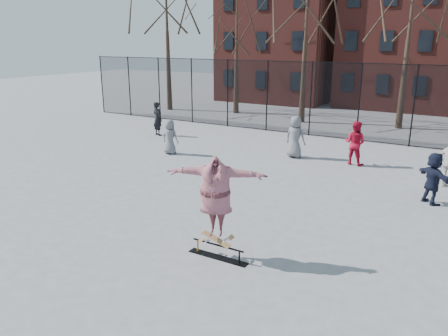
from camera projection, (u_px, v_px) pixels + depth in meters
The scene contains 11 objects.
ground at pixel (200, 221), 12.74m from camera, with size 100.00×100.00×0.00m, color slate.
skate_rail at pixel (218, 252), 10.56m from camera, with size 1.59×0.24×0.35m.
skateboard at pixel (216, 242), 10.50m from camera, with size 0.84×0.20×0.10m, color #97603C, non-canonical shape.
skater at pixel (216, 202), 10.22m from camera, with size 2.39×0.65×1.94m, color #693E9B.
bystander_grey at pixel (170, 137), 20.02m from camera, with size 0.78×0.51×1.59m, color slate.
bystander_black at pixel (158, 119), 23.96m from camera, with size 0.67×0.44×1.84m, color black.
bystander_red at pixel (355, 143), 18.29m from camera, with size 0.90×0.70×1.85m, color #AE0F27.
bystander_navy at pixel (433, 178), 13.89m from camera, with size 1.57×0.50×1.69m, color black.
bystander_extra at pixel (295, 137), 19.38m from camera, with size 0.91×0.59×1.87m, color slate.
fence at pixel (336, 100), 22.90m from camera, with size 34.03×0.07×4.00m.
rowhouses at pixel (402, 26), 32.15m from camera, with size 29.00×7.00×13.00m.
Camera 1 is at (6.61, -9.78, 5.08)m, focal length 35.00 mm.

